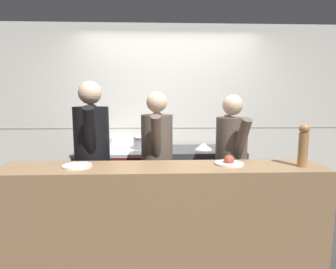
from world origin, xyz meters
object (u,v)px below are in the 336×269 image
(stock_pot, at_px, (102,143))
(sauce_pot, at_px, (146,142))
(mixing_bowl_steel, at_px, (204,146))
(chef_head_cook, at_px, (92,157))
(pepper_mill, at_px, (303,144))
(plated_dish_main, at_px, (77,166))
(oven_range, at_px, (125,183))
(plated_dish_appetiser, at_px, (229,162))
(chef_sous, at_px, (157,160))
(chef_line, at_px, (231,162))

(stock_pot, height_order, sauce_pot, sauce_pot)
(mixing_bowl_steel, height_order, chef_head_cook, chef_head_cook)
(mixing_bowl_steel, height_order, pepper_mill, pepper_mill)
(plated_dish_main, distance_m, chef_head_cook, 0.50)
(sauce_pot, bearing_deg, oven_range, -171.20)
(stock_pot, xyz_separation_m, sauce_pot, (0.57, 0.04, 0.01))
(oven_range, bearing_deg, mixing_bowl_steel, -2.28)
(oven_range, bearing_deg, plated_dish_appetiser, -47.87)
(oven_range, distance_m, chef_sous, 0.89)
(pepper_mill, distance_m, chef_sous, 1.41)
(stock_pot, distance_m, plated_dish_appetiser, 1.79)
(plated_dish_appetiser, distance_m, chef_sous, 0.84)
(plated_dish_main, height_order, pepper_mill, pepper_mill)
(oven_range, xyz_separation_m, mixing_bowl_steel, (1.04, -0.04, 0.50))
(oven_range, height_order, chef_sous, chef_sous)
(mixing_bowl_steel, relative_size, chef_head_cook, 0.13)
(stock_pot, bearing_deg, chef_line, -24.95)
(chef_head_cook, relative_size, chef_sous, 1.06)
(chef_head_cook, bearing_deg, oven_range, 60.99)
(plated_dish_main, xyz_separation_m, plated_dish_appetiser, (1.30, 0.03, 0.01))
(mixing_bowl_steel, relative_size, chef_sous, 0.14)
(oven_range, relative_size, plated_dish_appetiser, 4.74)
(sauce_pot, height_order, chef_sous, chef_sous)
(sauce_pot, height_order, mixing_bowl_steel, sauce_pot)
(plated_dish_appetiser, height_order, chef_sous, chef_sous)
(oven_range, relative_size, pepper_mill, 3.22)
(oven_range, bearing_deg, chef_head_cook, -108.04)
(oven_range, relative_size, stock_pot, 4.45)
(stock_pot, relative_size, mixing_bowl_steel, 1.15)
(stock_pot, xyz_separation_m, chef_line, (1.50, -0.70, -0.10))
(plated_dish_appetiser, bearing_deg, pepper_mill, -9.05)
(stock_pot, bearing_deg, sauce_pot, 3.89)
(chef_head_cook, bearing_deg, sauce_pot, 44.67)
(mixing_bowl_steel, height_order, chef_line, chef_line)
(mixing_bowl_steel, bearing_deg, sauce_pot, 173.52)
(chef_sous, height_order, chef_line, chef_sous)
(plated_dish_main, bearing_deg, chef_line, 19.46)
(oven_range, height_order, chef_head_cook, chef_head_cook)
(sauce_pot, height_order, plated_dish_main, sauce_pot)
(stock_pot, bearing_deg, mixing_bowl_steel, -2.03)
(sauce_pot, bearing_deg, plated_dish_appetiser, -57.47)
(mixing_bowl_steel, distance_m, pepper_mill, 1.40)
(stock_pot, relative_size, chef_sous, 0.16)
(oven_range, xyz_separation_m, stock_pot, (-0.28, 0.01, 0.54))
(plated_dish_main, xyz_separation_m, chef_sous, (0.67, 0.57, -0.09))
(stock_pot, xyz_separation_m, pepper_mill, (1.95, -1.28, 0.19))
(pepper_mill, distance_m, chef_head_cook, 1.99)
(oven_range, relative_size, chef_line, 0.73)
(pepper_mill, bearing_deg, sauce_pot, 136.28)
(stock_pot, height_order, mixing_bowl_steel, stock_pot)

